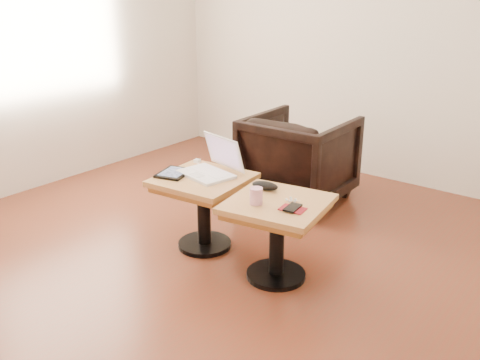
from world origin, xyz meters
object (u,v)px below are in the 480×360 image
Objects in this scene: side_table_left at (203,195)px; laptop at (212,167)px; armchair at (299,158)px; striped_cup at (256,196)px; side_table_right at (277,221)px.

side_table_left is 0.19m from laptop.
armchair is (0.04, 1.11, -0.02)m from side_table_left.
armchair is (-0.50, 1.26, -0.19)m from striped_cup.
side_table_left is 0.77× the size of armchair.
side_table_right is at bearing 0.66° from laptop.
side_table_right is 1.56× the size of laptop.
side_table_left is at bearing -81.78° from laptop.
side_table_left and side_table_right have the same top height.
striped_cup is at bearing -20.69° from side_table_left.
laptop reaches higher than side_table_right.
side_table_right is 0.65m from laptop.
striped_cup is (0.54, -0.23, -0.00)m from laptop.
armchair is at bearing 107.15° from side_table_right.
armchair is (0.04, 1.03, -0.20)m from laptop.
armchair is at bearing 82.24° from side_table_left.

